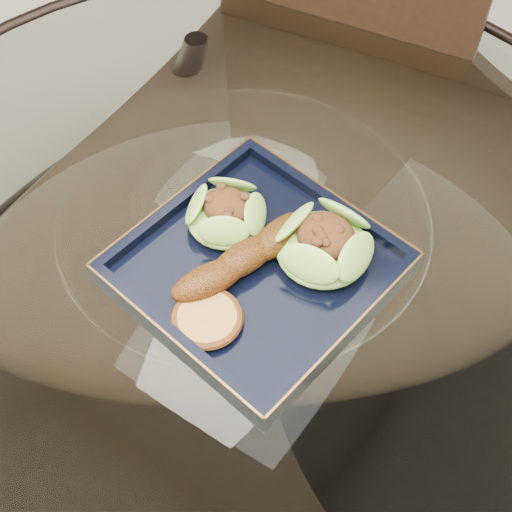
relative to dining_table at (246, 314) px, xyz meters
The scene contains 8 objects.
ground 0.60m from the dining_table, 26.57° to the left, with size 4.00×4.00×0.00m, color beige.
dining_table is the anchor object (origin of this frame).
dining_chair 0.34m from the dining_table, 106.84° to the left, with size 0.49×0.49×1.00m.
navy_plate 0.18m from the dining_table, 38.51° to the right, with size 0.27×0.27×0.02m, color black.
lettuce_wrap_left 0.20m from the dining_table, behind, with size 0.09×0.09×0.03m, color #61A42F.
lettuce_wrap_right 0.22m from the dining_table, 15.26° to the left, with size 0.11×0.11×0.04m, color #5DA42F.
roasted_plantain 0.21m from the dining_table, 54.81° to the right, with size 0.18×0.04×0.03m, color #5F300A.
crumb_patty 0.23m from the dining_table, 74.09° to the right, with size 0.07×0.07×0.01m, color #C08440.
Camera 1 is at (0.29, -0.41, 1.45)m, focal length 50.00 mm.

